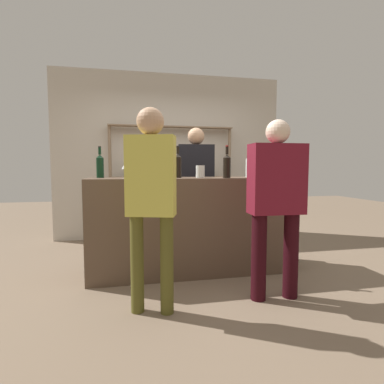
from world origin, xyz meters
name	(u,v)px	position (x,y,z in m)	size (l,w,h in m)	color
ground_plane	(192,271)	(0.00, 0.00, 0.00)	(16.00, 16.00, 0.00)	#7A6651
bar_counter	(192,225)	(0.00, 0.00, 0.55)	(2.30, 0.59, 1.09)	brown
back_wall	(171,157)	(0.00, 1.90, 1.40)	(3.90, 0.12, 2.80)	beige
back_shelf	(172,165)	(0.00, 1.72, 1.25)	(2.08, 0.18, 1.90)	#897056
counter_bottle_0	(154,166)	(-0.42, 0.11, 1.22)	(0.08, 0.08, 0.35)	brown
counter_bottle_1	(100,165)	(-1.02, 0.16, 1.23)	(0.08, 0.08, 0.35)	black
counter_bottle_2	(249,166)	(0.70, 0.01, 1.23)	(0.09, 0.09, 0.35)	silver
counter_bottle_3	(178,165)	(-0.16, -0.02, 1.23)	(0.08, 0.08, 0.36)	black
counter_bottle_4	(276,165)	(0.93, -0.20, 1.23)	(0.08, 0.08, 0.36)	brown
counter_bottle_5	(227,165)	(0.35, -0.19, 1.23)	(0.08, 0.08, 0.36)	black
wine_glass	(125,166)	(-0.74, -0.16, 1.22)	(0.08, 0.08, 0.17)	silver
cork_jar	(200,172)	(0.09, -0.02, 1.16)	(0.10, 0.10, 0.14)	silver
customer_left	(151,192)	(-0.52, -0.91, 1.01)	(0.42, 0.27, 1.68)	brown
customer_right	(276,197)	(0.60, -0.86, 0.94)	(0.49, 0.23, 1.63)	black
server_behind_counter	(196,181)	(0.19, 0.69, 1.02)	(0.50, 0.26, 1.75)	black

